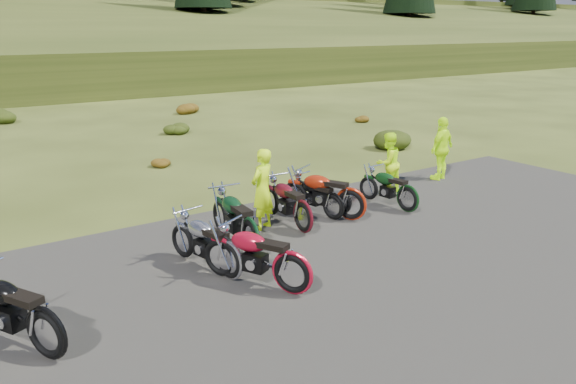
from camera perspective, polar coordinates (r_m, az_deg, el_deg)
ground at (r=11.76m, az=6.01°, el=-6.17°), size 300.00×300.00×0.00m
gravel_pad at (r=10.46m, az=13.18°, el=-9.54°), size 20.00×12.00×0.04m
shrub_3 at (r=30.63m, az=-27.11°, el=7.09°), size 1.56×1.56×0.92m
shrub_4 at (r=19.15m, az=-12.98°, el=3.13°), size 0.77×0.77×0.45m
shrub_5 at (r=25.02m, az=-11.34°, el=6.49°), size 1.03×1.03×0.61m
shrub_6 at (r=30.96m, az=-10.31°, el=8.56°), size 1.30×1.30×0.77m
shrub_7 at (r=22.09m, az=10.68°, el=5.64°), size 1.56×1.56×0.92m
shrub_8 at (r=27.90m, az=7.24°, el=7.52°), size 0.77×0.77×0.45m
motorcycle_0 at (r=8.89m, az=-22.99°, el=-15.45°), size 1.72×2.35×1.18m
motorcycle_1 at (r=9.96m, az=0.44°, el=-10.45°), size 1.70×2.34×1.18m
motorcycle_2 at (r=11.52m, az=-3.78°, el=-6.61°), size 0.96×2.36×1.21m
motorcycle_3 at (r=10.55m, az=-5.95°, el=-8.91°), size 1.13×2.23×1.12m
motorcycle_4 at (r=12.75m, az=1.54°, el=-4.24°), size 0.81×2.18×1.12m
motorcycle_5 at (r=13.63m, az=4.59°, el=-2.90°), size 0.98×1.98×0.99m
motorcycle_6 at (r=13.62m, az=6.34°, el=-2.96°), size 1.71×2.38×1.19m
motorcycle_7 at (r=14.44m, az=11.98°, el=-2.09°), size 0.84×2.02×1.03m
person_middle at (r=12.73m, az=-2.64°, el=0.15°), size 0.80×0.68×1.87m
person_right_a at (r=15.78m, az=10.10°, el=2.81°), size 0.86×0.69×1.70m
person_right_b at (r=17.56m, az=15.34°, el=4.20°), size 1.19×0.69×1.91m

